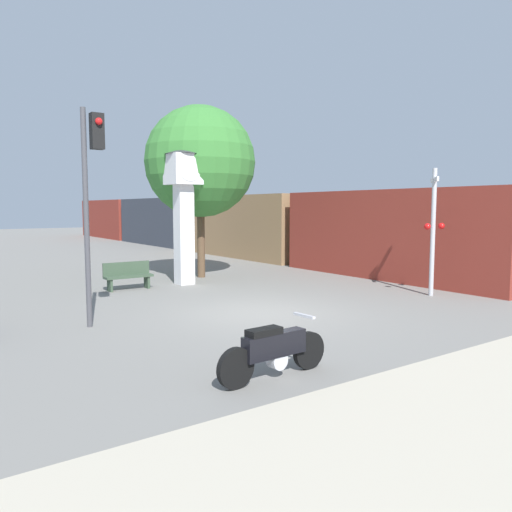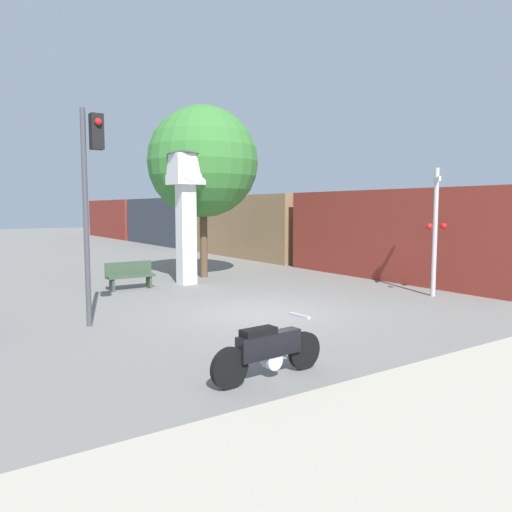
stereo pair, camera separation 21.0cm
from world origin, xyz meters
name	(u,v)px [view 2 (the right image)]	position (x,y,z in m)	size (l,w,h in m)	color
ground_plane	(261,313)	(0.00, 0.00, 0.00)	(120.00, 120.00, 0.00)	slate
motorcycle	(269,350)	(-2.74, -4.14, 0.46)	(2.17, 0.47, 0.96)	black
clock_tower	(186,195)	(0.63, 5.61, 3.18)	(1.27, 1.27, 4.79)	white
freight_train	(204,223)	(8.36, 18.64, 1.70)	(2.80, 42.90, 3.40)	maroon
traffic_light	(91,180)	(-3.97, 1.07, 3.36)	(0.50, 0.35, 4.94)	#47474C
railroad_crossing_signal	(435,227)	(5.84, -0.93, 2.14)	(0.90, 0.82, 3.93)	#B7B7BC
street_tree	(203,162)	(1.99, 6.83, 4.48)	(4.27, 4.27, 6.63)	brown
bench	(130,275)	(-1.47, 5.61, 0.49)	(1.60, 0.44, 0.92)	#384C38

